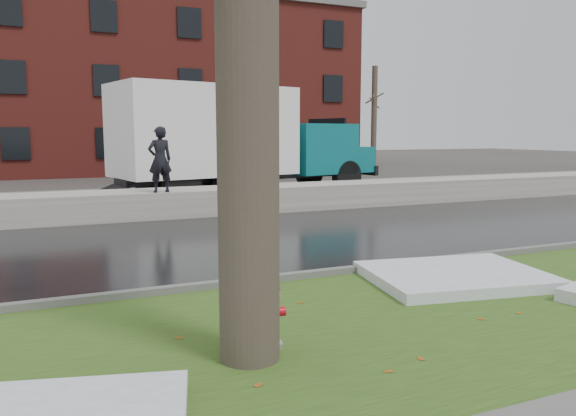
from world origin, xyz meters
name	(u,v)px	position (x,y,z in m)	size (l,w,h in m)	color
ground	(319,299)	(0.00, 0.00, 0.00)	(120.00, 120.00, 0.00)	#47423D
verge	(367,325)	(0.00, -1.25, 0.02)	(60.00, 4.50, 0.04)	#2C4918
road	(224,242)	(0.00, 4.50, 0.01)	(60.00, 7.00, 0.03)	black
parking_lot	(152,199)	(0.00, 13.00, 0.01)	(60.00, 9.00, 0.03)	slate
curb	(291,277)	(0.00, 1.00, 0.07)	(60.00, 0.15, 0.14)	slate
snowbank	(179,203)	(0.00, 8.70, 0.38)	(60.00, 1.60, 0.75)	#BCB7AC
brick_building	(133,90)	(2.00, 30.00, 5.00)	(26.00, 12.00, 10.00)	maroon
bg_tree_right	(374,117)	(16.00, 24.00, 3.33)	(1.40, 1.62, 6.50)	brown
fire_hydrant	(269,311)	(-1.35, -1.47, 0.44)	(0.37, 0.33, 0.75)	#999BA0
box_truck	(236,140)	(2.99, 12.62, 2.08)	(11.89, 4.75, 3.92)	black
worker	(160,160)	(-0.61, 8.10, 1.62)	(0.63, 0.41, 1.73)	black
snow_patch_near	(455,276)	(2.30, -0.10, 0.12)	(2.60, 2.00, 0.16)	white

